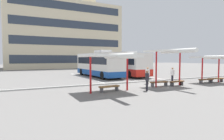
% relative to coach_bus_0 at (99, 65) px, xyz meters
% --- Properties ---
extents(ground_plane, '(160.00, 160.00, 0.00)m').
position_rel_coach_bus_0_xyz_m(ground_plane, '(1.86, -9.55, -1.71)').
color(ground_plane, slate).
extents(terminal_building, '(30.06, 13.90, 20.50)m').
position_rel_coach_bus_0_xyz_m(terminal_building, '(1.89, 29.86, 7.18)').
color(terminal_building, beige).
rests_on(terminal_building, ground).
extents(coach_bus_0, '(3.16, 10.63, 3.67)m').
position_rel_coach_bus_0_xyz_m(coach_bus_0, '(0.00, 0.00, 0.00)').
color(coach_bus_0, silver).
rests_on(coach_bus_0, ground).
extents(coach_bus_1, '(2.81, 10.62, 3.60)m').
position_rel_coach_bus_0_xyz_m(coach_bus_1, '(3.99, -0.25, -0.06)').
color(coach_bus_1, silver).
rests_on(coach_bus_1, ground).
extents(lane_stripe_0, '(0.16, 14.00, 0.01)m').
position_rel_coach_bus_0_xyz_m(lane_stripe_0, '(-2.19, -0.02, -1.71)').
color(lane_stripe_0, white).
rests_on(lane_stripe_0, ground).
extents(lane_stripe_1, '(0.16, 14.00, 0.01)m').
position_rel_coach_bus_0_xyz_m(lane_stripe_1, '(1.86, -0.02, -1.71)').
color(lane_stripe_1, white).
rests_on(lane_stripe_1, ground).
extents(lane_stripe_2, '(0.16, 14.00, 0.01)m').
position_rel_coach_bus_0_xyz_m(lane_stripe_2, '(5.92, -0.02, -1.71)').
color(lane_stripe_2, white).
rests_on(lane_stripe_2, ground).
extents(waiting_shelter_0, '(4.11, 4.96, 2.89)m').
position_rel_coach_bus_0_xyz_m(waiting_shelter_0, '(-3.95, -11.90, 0.96)').
color(waiting_shelter_0, red).
rests_on(waiting_shelter_0, ground).
extents(bench_0, '(1.69, 0.58, 0.45)m').
position_rel_coach_bus_0_xyz_m(bench_0, '(-3.95, -11.53, -1.38)').
color(bench_0, brown).
rests_on(bench_0, ground).
extents(waiting_shelter_1, '(3.87, 4.24, 3.38)m').
position_rel_coach_bus_0_xyz_m(waiting_shelter_1, '(2.20, -11.61, 1.42)').
color(waiting_shelter_1, red).
rests_on(waiting_shelter_1, ground).
extents(bench_1, '(1.83, 0.49, 0.45)m').
position_rel_coach_bus_0_xyz_m(bench_1, '(1.30, -11.17, -1.37)').
color(bench_1, brown).
rests_on(bench_1, ground).
extents(bench_2, '(1.70, 0.60, 0.45)m').
position_rel_coach_bus_0_xyz_m(bench_2, '(3.10, -11.55, -1.38)').
color(bench_2, brown).
rests_on(bench_2, ground).
extents(waiting_shelter_2, '(3.68, 4.15, 2.86)m').
position_rel_coach_bus_0_xyz_m(waiting_shelter_2, '(7.98, -11.77, 0.92)').
color(waiting_shelter_2, red).
rests_on(waiting_shelter_2, ground).
extents(bench_3, '(1.79, 0.51, 0.45)m').
position_rel_coach_bus_0_xyz_m(bench_3, '(7.08, -11.66, -1.37)').
color(bench_3, brown).
rests_on(bench_3, ground).
extents(bench_4, '(1.98, 0.63, 0.45)m').
position_rel_coach_bus_0_xyz_m(bench_4, '(8.88, -11.51, -1.37)').
color(bench_4, brown).
rests_on(bench_4, ground).
extents(platform_kerb, '(44.00, 0.24, 0.12)m').
position_rel_coach_bus_0_xyz_m(platform_kerb, '(1.86, -7.79, -1.65)').
color(platform_kerb, '#ADADA8').
rests_on(platform_kerb, ground).
extents(waiting_passenger_0, '(0.34, 0.51, 1.62)m').
position_rel_coach_bus_0_xyz_m(waiting_passenger_0, '(4.34, -9.72, -0.78)').
color(waiting_passenger_0, black).
rests_on(waiting_passenger_0, ground).
extents(waiting_passenger_1, '(0.41, 0.51, 1.60)m').
position_rel_coach_bus_0_xyz_m(waiting_passenger_1, '(-1.10, -12.48, -0.79)').
color(waiting_passenger_1, black).
rests_on(waiting_passenger_1, ground).
extents(waiting_passenger_2, '(0.28, 0.52, 1.70)m').
position_rel_coach_bus_0_xyz_m(waiting_passenger_2, '(1.43, -9.27, -0.73)').
color(waiting_passenger_2, brown).
rests_on(waiting_passenger_2, ground).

